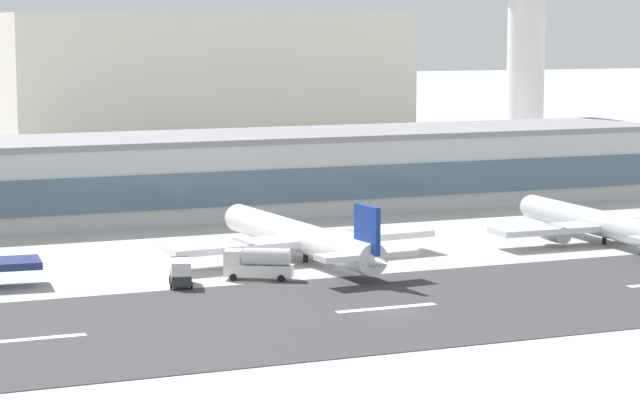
# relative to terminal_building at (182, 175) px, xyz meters

# --- Properties ---
(ground_plane) EXTENTS (1400.00, 1400.00, 0.00)m
(ground_plane) POSITION_rel_terminal_building_xyz_m (-0.41, -82.76, -6.59)
(ground_plane) COLOR #B2AFA8
(runway_strip) EXTENTS (800.00, 37.76, 0.08)m
(runway_strip) POSITION_rel_terminal_building_xyz_m (-0.41, -80.49, -6.55)
(runway_strip) COLOR #38383A
(runway_strip) RESTS_ON ground_plane
(runway_centreline_dash_3) EXTENTS (12.00, 1.20, 0.01)m
(runway_centreline_dash_3) POSITION_rel_terminal_building_xyz_m (-39.62, -80.49, -6.51)
(runway_centreline_dash_3) COLOR white
(runway_centreline_dash_3) RESTS_ON runway_strip
(runway_centreline_dash_4) EXTENTS (12.00, 1.20, 0.01)m
(runway_centreline_dash_4) POSITION_rel_terminal_building_xyz_m (0.03, -80.49, -6.51)
(runway_centreline_dash_4) COLOR white
(runway_centreline_dash_4) RESTS_ON runway_strip
(terminal_building) EXTENTS (176.37, 24.99, 13.18)m
(terminal_building) POSITION_rel_terminal_building_xyz_m (0.00, 0.00, 0.00)
(terminal_building) COLOR #B7BABC
(terminal_building) RESTS_ON ground_plane
(control_tower) EXTENTS (14.47, 14.47, 45.76)m
(control_tower) POSITION_rel_terminal_building_xyz_m (83.66, 30.60, 20.69)
(control_tower) COLOR silver
(control_tower) RESTS_ON ground_plane
(distant_hotel_block) EXTENTS (100.20, 26.48, 34.28)m
(distant_hotel_block) POSITION_rel_terminal_building_xyz_m (38.34, 104.83, 10.55)
(distant_hotel_block) COLOR beige
(distant_hotel_block) RESTS_ON ground_plane
(airliner_navy_tail_gate_1) EXTENTS (38.60, 46.01, 9.61)m
(airliner_navy_tail_gate_1) POSITION_rel_terminal_building_xyz_m (2.45, -49.53, -3.53)
(airliner_navy_tail_gate_1) COLOR white
(airliner_navy_tail_gate_1) RESTS_ON ground_plane
(airliner_black_tail_gate_2) EXTENTS (34.15, 42.58, 8.89)m
(airliner_black_tail_gate_2) POSITION_rel_terminal_building_xyz_m (47.64, -52.21, -3.76)
(airliner_black_tail_gate_2) COLOR silver
(airliner_black_tail_gate_2) RESTS_ON ground_plane
(service_fuel_truck_0) EXTENTS (8.69, 6.40, 3.95)m
(service_fuel_truck_0) POSITION_rel_terminal_building_xyz_m (-7.43, -59.04, -4.57)
(service_fuel_truck_0) COLOR white
(service_fuel_truck_0) RESTS_ON ground_plane
(service_box_truck_1) EXTENTS (3.84, 6.40, 3.25)m
(service_box_truck_1) POSITION_rel_terminal_building_xyz_m (-17.51, -59.33, -4.81)
(service_box_truck_1) COLOR #2D3338
(service_box_truck_1) RESTS_ON ground_plane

